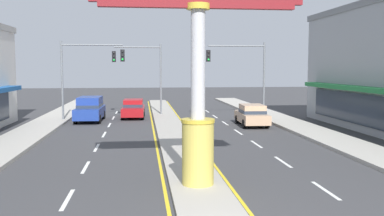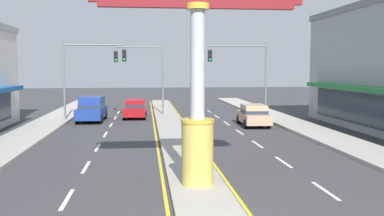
{
  "view_description": "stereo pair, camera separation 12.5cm",
  "coord_description": "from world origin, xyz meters",
  "px_view_note": "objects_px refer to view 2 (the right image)",
  "views": [
    {
      "loc": [
        -1.89,
        -8.65,
        4.17
      ],
      "look_at": [
        0.03,
        7.62,
        2.6
      ],
      "focal_mm": 39.64,
      "sensor_mm": 36.0,
      "label": 1
    },
    {
      "loc": [
        -1.77,
        -8.66,
        4.17
      ],
      "look_at": [
        0.03,
        7.62,
        2.6
      ],
      "focal_mm": 39.64,
      "sensor_mm": 36.0,
      "label": 2
    }
  ],
  "objects_px": {
    "sedan_near_right_lane": "(135,108)",
    "suv_far_right_lane": "(92,109)",
    "traffic_light_left_side": "(87,67)",
    "traffic_light_median_far": "(145,67)",
    "district_sign": "(198,68)",
    "traffic_light_right_side": "(245,67)",
    "sedan_near_left_lane": "(253,115)"
  },
  "relations": [
    {
      "from": "district_sign",
      "to": "sedan_near_right_lane",
      "type": "xyz_separation_m",
      "value": [
        -2.63,
        21.09,
        -3.35
      ]
    },
    {
      "from": "traffic_light_median_far",
      "to": "traffic_light_left_side",
      "type": "bearing_deg",
      "value": -144.06
    },
    {
      "from": "sedan_near_right_lane",
      "to": "sedan_near_left_lane",
      "type": "bearing_deg",
      "value": -34.42
    },
    {
      "from": "sedan_near_right_lane",
      "to": "suv_far_right_lane",
      "type": "bearing_deg",
      "value": -150.09
    },
    {
      "from": "district_sign",
      "to": "sedan_near_right_lane",
      "type": "relative_size",
      "value": 1.72
    },
    {
      "from": "traffic_light_median_far",
      "to": "suv_far_right_lane",
      "type": "relative_size",
      "value": 1.33
    },
    {
      "from": "traffic_light_right_side",
      "to": "sedan_near_right_lane",
      "type": "bearing_deg",
      "value": 168.28
    },
    {
      "from": "traffic_light_median_far",
      "to": "suv_far_right_lane",
      "type": "bearing_deg",
      "value": -142.37
    },
    {
      "from": "traffic_light_left_side",
      "to": "traffic_light_median_far",
      "type": "bearing_deg",
      "value": 35.94
    },
    {
      "from": "sedan_near_right_lane",
      "to": "traffic_light_left_side",
      "type": "bearing_deg",
      "value": -151.9
    },
    {
      "from": "traffic_light_median_far",
      "to": "suv_far_right_lane",
      "type": "distance_m",
      "value": 6.16
    },
    {
      "from": "traffic_light_right_side",
      "to": "sedan_near_right_lane",
      "type": "distance_m",
      "value": 9.67
    },
    {
      "from": "traffic_light_left_side",
      "to": "sedan_near_right_lane",
      "type": "height_order",
      "value": "traffic_light_left_side"
    },
    {
      "from": "traffic_light_left_side",
      "to": "traffic_light_median_far",
      "type": "distance_m",
      "value": 5.5
    },
    {
      "from": "traffic_light_right_side",
      "to": "traffic_light_median_far",
      "type": "bearing_deg",
      "value": 158.47
    },
    {
      "from": "district_sign",
      "to": "traffic_light_right_side",
      "type": "height_order",
      "value": "district_sign"
    },
    {
      "from": "sedan_near_left_lane",
      "to": "traffic_light_left_side",
      "type": "bearing_deg",
      "value": 162.0
    },
    {
      "from": "district_sign",
      "to": "traffic_light_median_far",
      "type": "distance_m",
      "value": 22.47
    },
    {
      "from": "district_sign",
      "to": "sedan_near_right_lane",
      "type": "bearing_deg",
      "value": 97.1
    },
    {
      "from": "district_sign",
      "to": "traffic_light_left_side",
      "type": "xyz_separation_m",
      "value": [
        -6.21,
        19.18,
        0.1
      ]
    },
    {
      "from": "traffic_light_left_side",
      "to": "suv_far_right_lane",
      "type": "relative_size",
      "value": 1.33
    },
    {
      "from": "traffic_light_median_far",
      "to": "district_sign",
      "type": "bearing_deg",
      "value": -85.5
    },
    {
      "from": "suv_far_right_lane",
      "to": "sedan_near_left_lane",
      "type": "distance_m",
      "value": 12.5
    },
    {
      "from": "traffic_light_right_side",
      "to": "traffic_light_median_far",
      "type": "distance_m",
      "value": 8.57
    },
    {
      "from": "traffic_light_median_far",
      "to": "sedan_near_right_lane",
      "type": "height_order",
      "value": "traffic_light_median_far"
    },
    {
      "from": "sedan_near_right_lane",
      "to": "sedan_near_left_lane",
      "type": "xyz_separation_m",
      "value": [
        8.55,
        -5.86,
        0.0
      ]
    },
    {
      "from": "traffic_light_left_side",
      "to": "sedan_near_right_lane",
      "type": "bearing_deg",
      "value": 28.1
    },
    {
      "from": "traffic_light_left_side",
      "to": "sedan_near_left_lane",
      "type": "distance_m",
      "value": 13.23
    },
    {
      "from": "suv_far_right_lane",
      "to": "sedan_near_right_lane",
      "type": "bearing_deg",
      "value": 29.91
    },
    {
      "from": "traffic_light_median_far",
      "to": "sedan_near_left_lane",
      "type": "relative_size",
      "value": 1.42
    },
    {
      "from": "traffic_light_left_side",
      "to": "suv_far_right_lane",
      "type": "distance_m",
      "value": 3.28
    },
    {
      "from": "traffic_light_right_side",
      "to": "suv_far_right_lane",
      "type": "bearing_deg",
      "value": -179.7
    }
  ]
}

